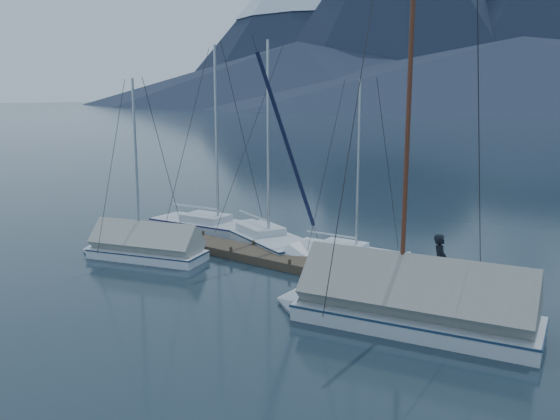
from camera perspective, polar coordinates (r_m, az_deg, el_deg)
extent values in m
plane|color=black|center=(22.27, -3.17, -6.34)|extent=(1000.00, 1000.00, 0.00)
cone|color=#475675|center=(518.26, 5.83, 17.40)|extent=(308.00, 308.00, 130.00)
cone|color=#192133|center=(395.33, 1.27, 16.92)|extent=(209.00, 209.00, 95.00)
cone|color=#192133|center=(323.19, 24.43, 16.87)|extent=(171.00, 171.00, 90.00)
cone|color=#192133|center=(329.42, 1.68, 12.88)|extent=(364.00, 364.00, 35.00)
cone|color=#192133|center=(266.64, 22.12, 12.00)|extent=(416.00, 416.00, 30.00)
cube|color=#382D23|center=(23.71, 0.00, -4.82)|extent=(18.00, 1.50, 0.34)
cube|color=black|center=(27.72, -9.87, -3.12)|extent=(3.00, 1.30, 0.30)
cube|color=black|center=(23.77, 0.00, -5.33)|extent=(3.00, 1.30, 0.30)
cube|color=black|center=(20.82, 13.31, -8.03)|extent=(3.00, 1.30, 0.30)
cylinder|color=#382D23|center=(29.54, -11.52, -1.51)|extent=(0.12, 0.12, 0.35)
cylinder|color=#382D23|center=(28.67, -13.63, -1.97)|extent=(0.12, 0.12, 0.35)
cylinder|color=#382D23|center=(27.39, -7.40, -2.36)|extent=(0.12, 0.12, 0.35)
cylinder|color=#382D23|center=(26.45, -9.55, -2.90)|extent=(0.12, 0.12, 0.35)
cylinder|color=#382D23|center=(25.40, -2.61, -3.33)|extent=(0.12, 0.12, 0.35)
cylinder|color=#382D23|center=(24.39, -4.74, -3.97)|extent=(0.12, 0.12, 0.35)
cylinder|color=#382D23|center=(23.63, 2.97, -4.43)|extent=(0.12, 0.12, 0.35)
cylinder|color=#382D23|center=(22.54, 0.93, -5.19)|extent=(0.12, 0.12, 0.35)
cylinder|color=#382D23|center=(22.13, 9.39, -5.65)|extent=(0.12, 0.12, 0.35)
cylinder|color=#382D23|center=(20.96, 7.55, -6.54)|extent=(0.12, 0.12, 0.35)
cylinder|color=#382D23|center=(20.95, 16.66, -6.93)|extent=(0.12, 0.12, 0.35)
cylinder|color=#382D23|center=(19.71, 15.17, -7.99)|extent=(0.12, 0.12, 0.35)
cube|color=silver|center=(29.65, -6.61, -1.75)|extent=(6.53, 2.71, 0.70)
cube|color=silver|center=(29.72, -6.59, -2.35)|extent=(5.49, 1.67, 0.32)
cube|color=navy|center=(29.59, -6.62, -1.19)|extent=(6.59, 2.73, 0.06)
cone|color=silver|center=(27.55, -0.67, -2.66)|extent=(1.35, 2.13, 2.03)
cube|color=silver|center=(29.74, -7.10, -0.72)|extent=(2.35, 1.68, 0.32)
cylinder|color=#B2B7BF|center=(28.73, -6.15, 7.10)|extent=(0.13, 0.13, 8.47)
cylinder|color=#B2B7BF|center=(30.12, -8.22, 0.32)|extent=(2.86, 0.36, 0.10)
cylinder|color=#26262B|center=(27.77, -3.56, 7.01)|extent=(0.33, 3.19, 8.48)
cube|color=silver|center=(26.91, -1.54, -3.00)|extent=(6.66, 4.37, 0.70)
cube|color=silver|center=(26.98, -1.54, -3.65)|extent=(5.42, 3.13, 0.32)
cube|color=#162942|center=(26.84, -1.54, -2.39)|extent=(6.73, 4.41, 0.06)
cone|color=silver|center=(23.87, 2.63, -4.83)|extent=(1.85, 2.32, 2.03)
cube|color=silver|center=(27.06, -1.86, -1.82)|extent=(2.61, 2.21, 0.32)
cylinder|color=#B2B7BF|center=(25.81, -1.14, 6.70)|extent=(0.13, 0.13, 8.45)
cylinder|color=#B2B7BF|center=(27.60, -2.59, -0.56)|extent=(2.67, 1.17, 0.10)
cylinder|color=#26262B|center=(24.44, 0.65, 6.46)|extent=(1.24, 2.96, 8.46)
cube|color=silver|center=(24.68, 6.61, -4.42)|extent=(5.25, 2.03, 0.57)
cube|color=silver|center=(24.75, 6.60, -4.99)|extent=(4.43, 1.21, 0.26)
cube|color=#191C4D|center=(24.62, 6.62, -3.88)|extent=(5.30, 2.05, 0.05)
cone|color=silver|center=(23.52, 13.04, -5.41)|extent=(1.04, 1.70, 1.65)
cube|color=silver|center=(24.69, 6.10, -3.41)|extent=(1.87, 1.31, 0.26)
cylinder|color=#B2B7BF|center=(23.82, 7.54, 4.12)|extent=(0.10, 0.10, 6.87)
cylinder|color=#B2B7BF|center=(24.88, 4.90, -2.36)|extent=(2.32, 0.22, 0.08)
cylinder|color=#26262B|center=(23.27, 10.38, 3.88)|extent=(0.18, 2.59, 6.88)
cube|color=silver|center=(17.96, 12.86, -10.50)|extent=(7.23, 3.62, 0.73)
cube|color=silver|center=(18.08, 12.81, -11.49)|extent=(6.01, 2.35, 0.33)
cube|color=navy|center=(17.85, 12.90, -9.57)|extent=(7.30, 3.66, 0.07)
cone|color=silver|center=(19.25, 1.29, -8.74)|extent=(1.62, 2.53, 2.35)
cylinder|color=#592819|center=(16.94, 12.09, 5.08)|extent=(0.13, 0.13, 8.91)
cylinder|color=#592819|center=(17.39, 16.58, -7.79)|extent=(3.08, 0.64, 0.10)
cylinder|color=#26262B|center=(17.48, 6.62, 5.42)|extent=(0.63, 3.43, 8.92)
cube|color=gray|center=(17.68, 12.97, -8.05)|extent=(6.89, 3.60, 2.49)
cube|color=white|center=(25.06, -12.63, -4.38)|extent=(5.12, 3.04, 0.57)
cube|color=white|center=(25.13, -12.60, -4.95)|extent=(4.20, 2.09, 0.26)
cube|color=#162944|center=(25.00, -12.65, -3.85)|extent=(5.17, 3.07, 0.05)
cone|color=white|center=(26.68, -17.66, -3.70)|extent=(1.38, 1.86, 1.66)
cylinder|color=#B2B7BF|center=(24.55, -13.67, 4.15)|extent=(0.10, 0.10, 6.90)
cylinder|color=#B2B7BF|center=(24.40, -11.02, -2.78)|extent=(2.10, 0.70, 0.08)
cylinder|color=#26262B|center=(25.25, -15.93, 4.22)|extent=(0.72, 2.34, 6.90)
cube|color=#A2A197|center=(24.90, -12.69, -2.98)|extent=(4.90, 3.00, 1.76)
imported|color=black|center=(20.07, 15.12, -4.87)|extent=(0.57, 0.75, 1.87)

